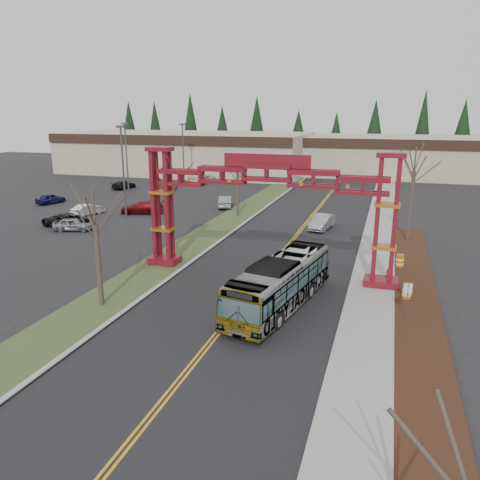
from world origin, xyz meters
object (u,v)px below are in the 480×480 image
at_px(bare_tree_median_near, 95,224).
at_px(barrel_north, 400,261).
at_px(parked_car_near_b, 88,209).
at_px(parked_car_mid_a, 142,207).
at_px(bare_tree_median_far, 238,172).
at_px(barrel_mid, 389,275).
at_px(street_sign, 407,294).
at_px(barrel_south, 407,292).
at_px(bare_tree_right_far, 414,172).
at_px(light_pole_near, 123,165).
at_px(parked_car_near_c, 64,220).
at_px(parked_car_far_b, 203,179).
at_px(parked_car_near_a, 73,224).
at_px(bare_tree_median_mid, 171,188).
at_px(retail_building_west, 188,152).
at_px(parked_car_mid_b, 51,199).
at_px(light_pole_mid, 126,153).
at_px(silver_sedan, 322,222).
at_px(gateway_arch, 266,193).
at_px(retail_building_east, 403,156).
at_px(parked_car_far_a, 225,202).
at_px(transit_bus, 281,283).
at_px(parked_car_far_c, 124,185).
at_px(light_pole_far, 183,150).

distance_m(bare_tree_median_near, barrel_north, 22.01).
distance_m(parked_car_near_b, parked_car_mid_a, 6.06).
height_order(parked_car_near_b, barrel_north, parked_car_near_b).
distance_m(bare_tree_median_near, bare_tree_median_far, 26.52).
xyz_separation_m(bare_tree_median_near, barrel_mid, (16.54, 9.68, -4.61)).
bearing_deg(street_sign, barrel_south, 87.77).
xyz_separation_m(bare_tree_median_far, barrel_mid, (16.54, -16.84, -4.49)).
relative_size(parked_car_near_b, barrel_mid, 4.34).
bearing_deg(bare_tree_right_far, barrel_north, -95.18).
distance_m(bare_tree_right_far, light_pole_near, 29.98).
bearing_deg(parked_car_mid_a, bare_tree_right_far, 70.41).
bearing_deg(parked_car_near_c, parked_car_far_b, -169.02).
distance_m(parked_car_near_a, barrel_mid, 30.39).
relative_size(bare_tree_median_mid, barrel_south, 7.55).
bearing_deg(barrel_south, light_pole_near, 151.43).
relative_size(retail_building_west, parked_car_mid_b, 12.02).
height_order(parked_car_near_a, street_sign, street_sign).
bearing_deg(light_pole_mid, parked_car_far_b, 59.07).
height_order(silver_sedan, bare_tree_median_near, bare_tree_median_near).
bearing_deg(retail_building_west, parked_car_mid_a, -73.76).
xyz_separation_m(parked_car_near_b, light_pole_near, (4.49, 0.76, 5.13)).
distance_m(gateway_arch, light_pole_mid, 40.29).
height_order(parked_car_near_b, bare_tree_median_mid, bare_tree_median_mid).
bearing_deg(retail_building_west, retail_building_east, 11.31).
bearing_deg(parked_car_near_b, bare_tree_median_far, -148.56).
bearing_deg(parked_car_near_c, bare_tree_median_near, 57.59).
height_order(parked_car_far_a, bare_tree_median_far, bare_tree_median_far).
distance_m(parked_car_mid_a, bare_tree_median_far, 11.93).
relative_size(retail_building_west, transit_bus, 4.27).
bearing_deg(bare_tree_median_mid, parked_car_near_b, 143.94).
distance_m(transit_bus, parked_car_far_c, 49.14).
xyz_separation_m(gateway_arch, bare_tree_median_mid, (-8.00, 1.52, -0.29)).
bearing_deg(light_pole_near, bare_tree_right_far, -2.59).
bearing_deg(light_pole_near, gateway_arch, -35.52).
xyz_separation_m(gateway_arch, light_pole_mid, (-28.25, 28.72, -0.26)).
height_order(retail_building_west, light_pole_near, light_pole_near).
bearing_deg(parked_car_near_a, street_sign, -127.71).
relative_size(parked_car_far_c, light_pole_mid, 0.43).
bearing_deg(gateway_arch, street_sign, -27.32).
distance_m(light_pole_mid, barrel_south, 48.92).
relative_size(transit_bus, bare_tree_median_far, 1.55).
bearing_deg(parked_car_near_a, parked_car_mid_b, 29.38).
xyz_separation_m(bare_tree_median_far, bare_tree_right_far, (18.00, -5.24, 1.35)).
height_order(light_pole_mid, barrel_north, light_pole_mid).
height_order(light_pole_far, barrel_mid, light_pole_far).
bearing_deg(parked_car_near_a, parked_car_near_c, 42.60).
distance_m(bare_tree_median_mid, bare_tree_right_far, 21.29).
bearing_deg(bare_tree_median_near, transit_bus, 16.90).
xyz_separation_m(gateway_arch, parked_car_far_b, (-21.32, 40.29, -5.28)).
height_order(parked_car_near_c, parked_car_far_a, parked_car_near_c).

